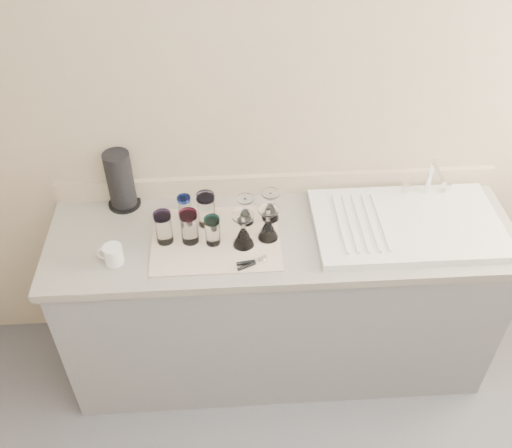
{
  "coord_description": "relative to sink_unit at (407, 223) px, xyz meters",
  "views": [
    {
      "loc": [
        -0.23,
        -0.64,
        2.59
      ],
      "look_at": [
        -0.12,
        1.15,
        1.0
      ],
      "focal_mm": 40.0,
      "sensor_mm": 36.0,
      "label": 1
    }
  ],
  "objects": [
    {
      "name": "room_envelope",
      "position": [
        -0.55,
        -1.2,
        0.64
      ],
      "size": [
        3.54,
        3.5,
        2.52
      ],
      "color": "#545459",
      "rests_on": "ground"
    },
    {
      "name": "tumbler_lavender",
      "position": [
        -0.86,
        -0.06,
        0.06
      ],
      "size": [
        0.07,
        0.07,
        0.13
      ],
      "color": "white",
      "rests_on": "dish_towel"
    },
    {
      "name": "goblet_back_right",
      "position": [
        -0.6,
        0.09,
        0.04
      ],
      "size": [
        0.08,
        0.08,
        0.15
      ],
      "color": "white",
      "rests_on": "dish_towel"
    },
    {
      "name": "tumbler_magenta",
      "position": [
        -1.06,
        -0.03,
        0.06
      ],
      "size": [
        0.08,
        0.08,
        0.15
      ],
      "color": "white",
      "rests_on": "dish_towel"
    },
    {
      "name": "goblet_back_left",
      "position": [
        -0.71,
        0.07,
        0.03
      ],
      "size": [
        0.08,
        0.08,
        0.13
      ],
      "color": "white",
      "rests_on": "dish_towel"
    },
    {
      "name": "dish_towel",
      "position": [
        -0.85,
        -0.03,
        -0.02
      ],
      "size": [
        0.55,
        0.42,
        0.01
      ],
      "primitive_type": "cube",
      "color": "silver",
      "rests_on": "counter_unit"
    },
    {
      "name": "can_opener",
      "position": [
        -0.7,
        -0.2,
        -0.0
      ],
      "size": [
        0.13,
        0.07,
        0.02
      ],
      "color": "silver",
      "rests_on": "dish_towel"
    },
    {
      "name": "tumbler_cyan",
      "position": [
        -0.98,
        0.11,
        0.05
      ],
      "size": [
        0.06,
        0.06,
        0.12
      ],
      "color": "white",
      "rests_on": "dish_towel"
    },
    {
      "name": "sink_unit",
      "position": [
        0.0,
        0.0,
        0.0
      ],
      "size": [
        0.82,
        0.5,
        0.22
      ],
      "color": "white",
      "rests_on": "counter_unit"
    },
    {
      "name": "goblet_front_right",
      "position": [
        -0.62,
        -0.04,
        0.04
      ],
      "size": [
        0.09,
        0.09,
        0.16
      ],
      "color": "white",
      "rests_on": "dish_towel"
    },
    {
      "name": "goblet_front_left",
      "position": [
        -0.73,
        -0.08,
        0.04
      ],
      "size": [
        0.09,
        0.09,
        0.16
      ],
      "color": "white",
      "rests_on": "dish_towel"
    },
    {
      "name": "white_mug",
      "position": [
        -1.27,
        -0.14,
        0.02
      ],
      "size": [
        0.12,
        0.09,
        0.08
      ],
      "color": "white",
      "rests_on": "counter_unit"
    },
    {
      "name": "paper_towel_roll",
      "position": [
        -1.27,
        0.24,
        0.12
      ],
      "size": [
        0.15,
        0.15,
        0.28
      ],
      "color": "black",
      "rests_on": "counter_unit"
    },
    {
      "name": "tumbler_blue",
      "position": [
        -0.95,
        -0.04,
        0.07
      ],
      "size": [
        0.08,
        0.08,
        0.15
      ],
      "color": "white",
      "rests_on": "dish_towel"
    },
    {
      "name": "tumbler_purple",
      "position": [
        -0.88,
        0.07,
        0.07
      ],
      "size": [
        0.08,
        0.08,
        0.16
      ],
      "color": "white",
      "rests_on": "dish_towel"
    },
    {
      "name": "counter_unit",
      "position": [
        -0.55,
        -0.0,
        -0.47
      ],
      "size": [
        2.06,
        0.62,
        0.9
      ],
      "color": "slate",
      "rests_on": "ground"
    }
  ]
}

